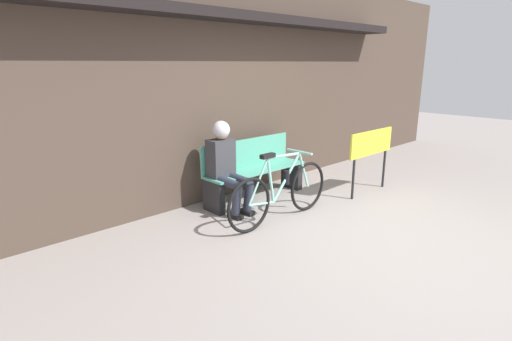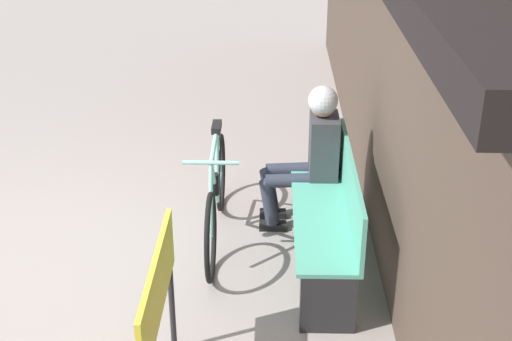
% 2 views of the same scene
% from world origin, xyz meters
% --- Properties ---
extents(ground_plane, '(24.00, 24.00, 0.00)m').
position_xyz_m(ground_plane, '(0.00, 0.00, 0.00)').
color(ground_plane, gray).
extents(storefront_wall, '(12.00, 0.56, 3.20)m').
position_xyz_m(storefront_wall, '(0.00, 2.40, 1.66)').
color(storefront_wall, '#4C3D33').
rests_on(storefront_wall, ground_plane).
extents(park_bench_near, '(1.64, 0.42, 0.85)m').
position_xyz_m(park_bench_near, '(-0.04, 1.98, 0.40)').
color(park_bench_near, '#51A88E').
rests_on(park_bench_near, ground_plane).
extents(bicycle, '(1.71, 0.40, 0.89)m').
position_xyz_m(bicycle, '(-0.39, 1.13, 0.37)').
color(bicycle, black).
rests_on(bicycle, ground_plane).
extents(person_seated, '(0.34, 0.62, 1.19)m').
position_xyz_m(person_seated, '(-0.65, 1.87, 0.69)').
color(person_seated, '#2D3342').
rests_on(person_seated, ground_plane).
extents(signboard, '(1.08, 0.04, 0.95)m').
position_xyz_m(signboard, '(1.39, 0.96, 0.72)').
color(signboard, '#232326').
rests_on(signboard, ground_plane).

